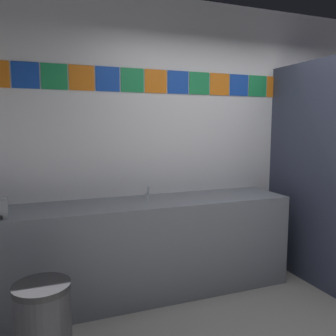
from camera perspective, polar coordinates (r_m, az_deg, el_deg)
The scene contains 5 objects.
wall_back at distance 3.81m, azimuth 8.00°, elevation 4.51°, with size 4.51×0.09×2.84m.
vanity_counter at distance 3.35m, azimuth -2.86°, elevation -12.83°, with size 2.67×0.61×0.89m.
faucet_center at distance 3.30m, azimuth -3.39°, elevation -4.24°, with size 0.04×0.10×0.14m.
soap_dispenser at distance 2.89m, azimuth -25.73°, elevation -6.00°, with size 0.09×0.09×0.16m.
trash_bin at distance 2.51m, azimuth -19.81°, elevation -23.98°, with size 0.35×0.35×0.62m.
Camera 1 is at (-1.83, -1.73, 1.59)m, focal length 37.02 mm.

